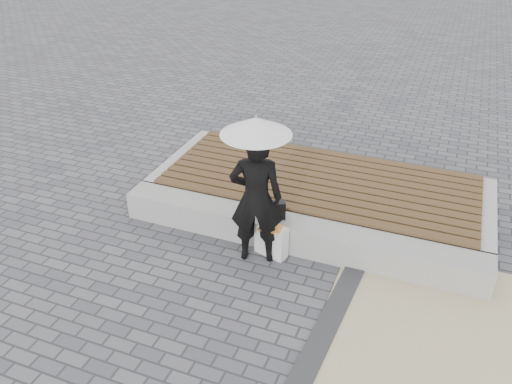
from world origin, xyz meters
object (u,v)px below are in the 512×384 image
at_px(parasol, 256,126).
at_px(seating_ledge, 295,234).
at_px(handbag, 272,210).
at_px(woman, 256,198).
at_px(canvas_tote, 271,240).

bearing_deg(parasol, seating_ledge, 45.65).
relative_size(seating_ledge, handbag, 14.20).
xyz_separation_m(parasol, handbag, (0.08, 0.39, -1.36)).
bearing_deg(woman, parasol, 72.82).
height_order(woman, canvas_tote, woman).
bearing_deg(canvas_tote, woman, -126.60).
distance_m(woman, handbag, 0.55).
xyz_separation_m(seating_ledge, parasol, (-0.41, -0.42, 1.68)).
xyz_separation_m(woman, canvas_tote, (0.17, 0.13, -0.68)).
bearing_deg(handbag, canvas_tote, -95.16).
relative_size(seating_ledge, parasol, 4.61).
bearing_deg(parasol, canvas_tote, 37.99).
bearing_deg(handbag, parasol, -125.82).
distance_m(seating_ledge, parasol, 1.78).
relative_size(handbag, canvas_tote, 0.78).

